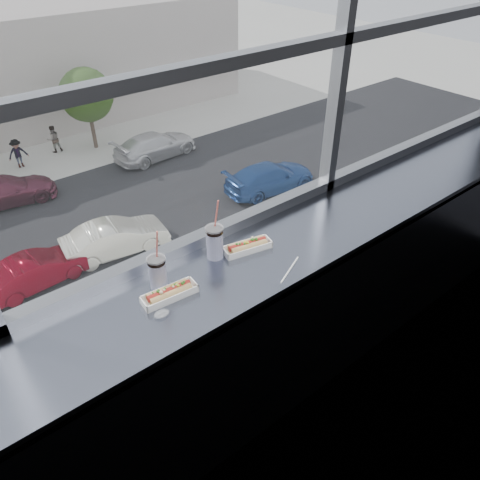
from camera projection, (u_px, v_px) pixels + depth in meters
wall_back_lower at (201, 319)px, 2.80m from camera, size 6.00×0.00×6.00m
counter at (228, 275)px, 2.32m from camera, size 6.00×0.55×0.06m
counter_fascia at (259, 375)px, 2.46m from camera, size 6.00×0.04×1.04m
hotdog_tray_left at (169, 293)px, 2.13m from camera, size 0.27×0.11×0.06m
hotdog_tray_right at (247, 246)px, 2.43m from camera, size 0.27×0.14×0.06m
soda_cup_left at (157, 271)px, 2.15m from camera, size 0.09×0.09×0.32m
soda_cup_right at (215, 241)px, 2.34m from camera, size 0.09×0.09×0.34m
loose_straw at (290, 270)px, 2.30m from camera, size 0.21×0.10×0.01m
wrapper at (162, 314)px, 2.04m from camera, size 0.08×0.06×0.02m
plaza_near at (85, 465)px, 13.93m from camera, size 50.00×14.00×0.04m
car_near_e at (270, 173)px, 26.85m from camera, size 3.32×6.68×2.15m
car_near_c at (36, 266)px, 20.02m from camera, size 2.91×6.09×1.97m
car_far_c at (155, 141)px, 30.43m from camera, size 3.32×6.80×2.19m
car_near_d at (114, 233)px, 21.86m from camera, size 3.53×6.79×2.16m
car_far_b at (3, 187)px, 25.58m from camera, size 3.46×6.59×2.10m
pedestrian_d at (53, 136)px, 31.14m from camera, size 0.97×0.73×2.19m
pedestrian_c at (17, 151)px, 29.26m from camera, size 0.99×0.74×2.23m
tree_right at (86, 95)px, 30.26m from camera, size 3.47×3.47×5.42m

